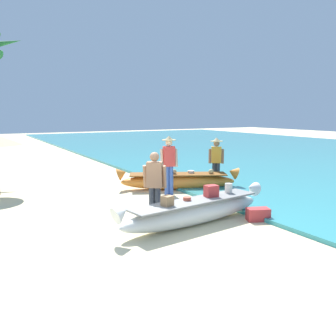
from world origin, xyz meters
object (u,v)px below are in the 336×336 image
boat_white_foreground (196,211)px  person_tourist_customer (155,183)px  cooler_box (258,214)px  boat_orange_midground (178,181)px  person_vendor_hatted (169,161)px  person_vendor_assistant (216,158)px

boat_white_foreground → person_tourist_customer: person_tourist_customer is taller
cooler_box → boat_orange_midground: bearing=110.0°
person_tourist_customer → cooler_box: bearing=-26.1°
boat_orange_midground → person_vendor_hatted: bearing=-140.6°
person_tourist_customer → cooler_box: (2.25, -1.10, -0.80)m
person_vendor_assistant → cooler_box: (-1.79, -4.06, -0.83)m
person_vendor_hatted → cooler_box: size_ratio=3.51×
person_vendor_assistant → boat_orange_midground: bearing=-179.3°
person_vendor_hatted → person_vendor_assistant: bearing=13.9°
boat_white_foreground → boat_orange_midground: size_ratio=1.12×
person_tourist_customer → boat_white_foreground: bearing=-35.8°
boat_orange_midground → person_vendor_assistant: person_vendor_assistant is taller
boat_orange_midground → person_vendor_hatted: size_ratio=2.10×
boat_orange_midground → cooler_box: 4.05m
person_tourist_customer → cooler_box: size_ratio=3.17×
boat_orange_midground → person_tourist_customer: (-2.42, -2.94, 0.66)m
person_vendor_assistant → cooler_box: bearing=-113.7°
boat_white_foreground → cooler_box: size_ratio=8.24×
boat_white_foreground → person_vendor_hatted: 3.20m
person_vendor_assistant → cooler_box: person_vendor_assistant is taller
boat_orange_midground → person_vendor_assistant: (1.62, 0.02, 0.68)m
boat_orange_midground → person_vendor_assistant: 1.76m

